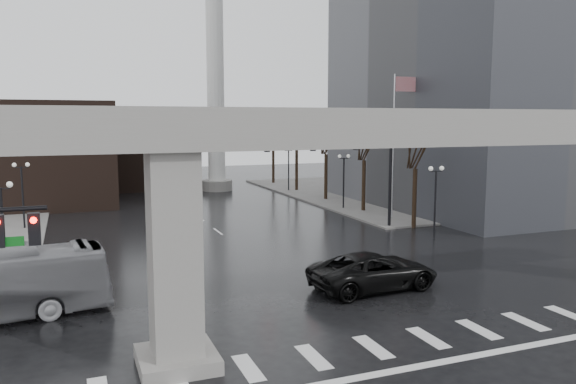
{
  "coord_description": "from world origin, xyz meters",
  "views": [
    {
      "loc": [
        -10.08,
        -18.23,
        8.31
      ],
      "look_at": [
        0.61,
        9.15,
        4.5
      ],
      "focal_mm": 35.0,
      "sensor_mm": 36.0,
      "label": 1
    }
  ],
  "objects": [
    {
      "name": "ground",
      "position": [
        0.0,
        0.0,
        0.0
      ],
      "size": [
        160.0,
        160.0,
        0.0
      ],
      "primitive_type": "plane",
      "color": "black",
      "rests_on": "ground"
    },
    {
      "name": "sidewalk_ne",
      "position": [
        26.0,
        36.0,
        0.07
      ],
      "size": [
        28.0,
        36.0,
        0.15
      ],
      "primitive_type": "cube",
      "color": "slate",
      "rests_on": "ground"
    },
    {
      "name": "elevated_guideway",
      "position": [
        1.26,
        0.0,
        6.88
      ],
      "size": [
        48.0,
        2.6,
        8.7
      ],
      "color": "gray",
      "rests_on": "ground"
    },
    {
      "name": "building_far_left",
      "position": [
        -14.0,
        42.0,
        5.0
      ],
      "size": [
        16.0,
        14.0,
        10.0
      ],
      "primitive_type": "cube",
      "color": "black",
      "rests_on": "ground"
    },
    {
      "name": "building_far_mid",
      "position": [
        -2.0,
        52.0,
        4.0
      ],
      "size": [
        10.0,
        10.0,
        8.0
      ],
      "primitive_type": "cube",
      "color": "black",
      "rests_on": "ground"
    },
    {
      "name": "smokestack",
      "position": [
        6.0,
        46.0,
        13.35
      ],
      "size": [
        3.6,
        3.6,
        30.0
      ],
      "color": "white",
      "rests_on": "ground"
    },
    {
      "name": "signal_mast_arm",
      "position": [
        8.99,
        18.8,
        5.83
      ],
      "size": [
        12.12,
        0.43,
        8.0
      ],
      "color": "black",
      "rests_on": "ground"
    },
    {
      "name": "flagpole_assembly",
      "position": [
        15.29,
        22.0,
        7.53
      ],
      "size": [
        2.06,
        0.12,
        12.0
      ],
      "color": "silver",
      "rests_on": "ground"
    },
    {
      "name": "lamp_right_0",
      "position": [
        13.5,
        14.0,
        3.47
      ],
      "size": [
        1.22,
        0.32,
        5.11
      ],
      "color": "black",
      "rests_on": "ground"
    },
    {
      "name": "lamp_right_1",
      "position": [
        13.5,
        28.0,
        3.47
      ],
      "size": [
        1.22,
        0.32,
        5.11
      ],
      "color": "black",
      "rests_on": "ground"
    },
    {
      "name": "lamp_right_2",
      "position": [
        13.5,
        42.0,
        3.47
      ],
      "size": [
        1.22,
        0.32,
        5.11
      ],
      "color": "black",
      "rests_on": "ground"
    },
    {
      "name": "lamp_left_0",
      "position": [
        -13.5,
        14.0,
        3.47
      ],
      "size": [
        1.22,
        0.32,
        5.11
      ],
      "color": "black",
      "rests_on": "ground"
    },
    {
      "name": "lamp_left_1",
      "position": [
        -13.5,
        28.0,
        3.47
      ],
      "size": [
        1.22,
        0.32,
        5.11
      ],
      "color": "black",
      "rests_on": "ground"
    },
    {
      "name": "lamp_left_2",
      "position": [
        -13.5,
        42.0,
        3.47
      ],
      "size": [
        1.22,
        0.32,
        5.11
      ],
      "color": "black",
      "rests_on": "ground"
    },
    {
      "name": "tree_right_0",
      "position": [
        14.53,
        18.02,
        2.79
      ],
      "size": [
        1.09,
        1.58,
        7.5
      ],
      "color": "black",
      "rests_on": "ground"
    },
    {
      "name": "tree_right_1",
      "position": [
        14.53,
        26.02,
        2.85
      ],
      "size": [
        1.09,
        1.61,
        7.67
      ],
      "color": "black",
      "rests_on": "ground"
    },
    {
      "name": "tree_right_2",
      "position": [
        14.53,
        34.02,
        2.91
      ],
      "size": [
        1.1,
        1.63,
        7.85
      ],
      "color": "black",
      "rests_on": "ground"
    },
    {
      "name": "tree_right_3",
      "position": [
        14.53,
        42.02,
        2.98
      ],
      "size": [
        1.11,
        1.66,
        8.02
      ],
      "color": "black",
      "rests_on": "ground"
    },
    {
      "name": "tree_right_4",
      "position": [
        14.53,
        50.02,
        3.04
      ],
      "size": [
        1.12,
        1.69,
        8.19
      ],
      "color": "black",
      "rests_on": "ground"
    },
    {
      "name": "pickup_truck",
      "position": [
        3.61,
        5.24,
        0.91
      ],
      "size": [
        6.71,
        3.44,
        1.81
      ],
      "primitive_type": "imported",
      "rotation": [
        0.0,
        0.0,
        1.64
      ],
      "color": "black",
      "rests_on": "ground"
    },
    {
      "name": "far_car",
      "position": [
        -3.36,
        22.56,
        0.79
      ],
      "size": [
        2.58,
        4.89,
        1.58
      ],
      "primitive_type": "imported",
      "rotation": [
        0.0,
        0.0,
        -0.16
      ],
      "color": "black",
      "rests_on": "ground"
    }
  ]
}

